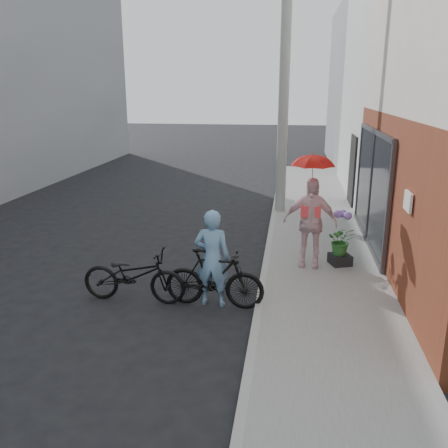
% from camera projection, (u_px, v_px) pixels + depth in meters
% --- Properties ---
extents(ground, '(80.00, 80.00, 0.00)m').
position_uv_depth(ground, '(204.00, 303.00, 7.97)').
color(ground, black).
rests_on(ground, ground).
extents(sidewalk, '(2.20, 24.00, 0.12)m').
position_uv_depth(sidewalk, '(324.00, 264.00, 9.58)').
color(sidewalk, gray).
rests_on(sidewalk, ground).
extents(curb, '(0.12, 24.00, 0.12)m').
position_uv_depth(curb, '(266.00, 261.00, 9.73)').
color(curb, '#9E9E99').
rests_on(curb, ground).
extents(east_building_far, '(8.00, 8.00, 7.00)m').
position_uv_depth(east_building_far, '(425.00, 87.00, 21.25)').
color(east_building_far, gray).
rests_on(east_building_far, ground).
extents(utility_pole, '(0.28, 0.28, 7.00)m').
position_uv_depth(utility_pole, '(284.00, 87.00, 12.56)').
color(utility_pole, '#9E9E99').
rests_on(utility_pole, ground).
extents(officer, '(0.62, 0.42, 1.64)m').
position_uv_depth(officer, '(212.00, 258.00, 7.71)').
color(officer, '#6C97C0').
rests_on(officer, ground).
extents(bike_left, '(1.79, 0.67, 0.93)m').
position_uv_depth(bike_left, '(134.00, 275.00, 7.93)').
color(bike_left, black).
rests_on(bike_left, ground).
extents(bike_right, '(1.68, 0.57, 0.99)m').
position_uv_depth(bike_right, '(214.00, 278.00, 7.73)').
color(bike_right, black).
rests_on(bike_right, ground).
extents(kimono_woman, '(1.08, 0.57, 1.75)m').
position_uv_depth(kimono_woman, '(310.00, 222.00, 9.11)').
color(kimono_woman, silver).
rests_on(kimono_woman, sidewalk).
extents(parasol, '(0.81, 0.81, 0.71)m').
position_uv_depth(parasol, '(313.00, 158.00, 8.77)').
color(parasol, red).
rests_on(parasol, kimono_woman).
extents(planter, '(0.49, 0.49, 0.20)m').
position_uv_depth(planter, '(340.00, 259.00, 9.37)').
color(planter, black).
rests_on(planter, sidewalk).
extents(potted_plant, '(0.52, 0.45, 0.58)m').
position_uv_depth(potted_plant, '(341.00, 241.00, 9.27)').
color(potted_plant, '#2B6629').
rests_on(potted_plant, planter).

